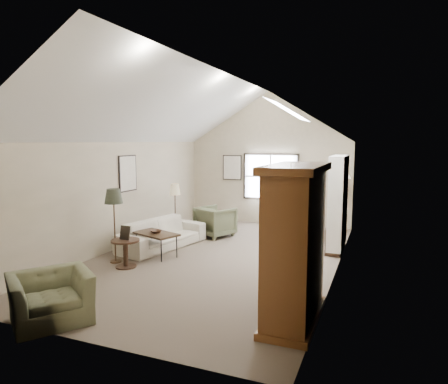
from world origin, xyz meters
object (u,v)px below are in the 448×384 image
at_px(side_table, 126,253).
at_px(coffee_table, 156,244).
at_px(armoire, 295,244).
at_px(side_chair, 313,223).
at_px(sofa, 162,234).
at_px(armchair_near, 51,298).
at_px(armchair_far, 215,221).

bearing_deg(side_table, coffee_table, 80.98).
relative_size(armoire, side_chair, 2.28).
relative_size(side_table, side_chair, 0.59).
distance_m(coffee_table, side_table, 0.93).
height_order(sofa, coffee_table, sofa).
xyz_separation_m(coffee_table, side_table, (-0.15, -0.92, 0.02)).
bearing_deg(armoire, side_chair, 95.98).
relative_size(sofa, side_chair, 2.35).
height_order(armchair_near, side_chair, side_chair).
xyz_separation_m(sofa, side_table, (0.10, -1.60, -0.05)).
bearing_deg(armchair_far, coffee_table, 101.73).
height_order(sofa, armchair_far, armchair_far).
bearing_deg(coffee_table, armoire, -30.38).
bearing_deg(coffee_table, side_table, -99.02).
distance_m(sofa, armchair_near, 4.07).
bearing_deg(armchair_far, armoire, 149.52).
xyz_separation_m(armchair_far, coffee_table, (-0.49, -2.20, -0.14)).
xyz_separation_m(armchair_far, side_table, (-0.63, -3.12, -0.11)).
relative_size(sofa, coffee_table, 2.23).
bearing_deg(sofa, coffee_table, -146.64).
distance_m(armchair_near, side_chair, 6.46).
bearing_deg(side_table, sofa, 93.58).
distance_m(sofa, coffee_table, 0.72).
bearing_deg(side_chair, armchair_near, -116.84).
height_order(armoire, sofa, armoire).
height_order(armchair_near, armchair_far, armchair_far).
xyz_separation_m(sofa, coffee_table, (0.25, -0.68, -0.07)).
bearing_deg(armchair_near, side_chair, 10.95).
xyz_separation_m(armoire, sofa, (-3.74, 2.72, -0.77)).
bearing_deg(armoire, sofa, 143.92).
bearing_deg(armoire, armchair_far, 125.30).
relative_size(coffee_table, side_table, 1.79).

